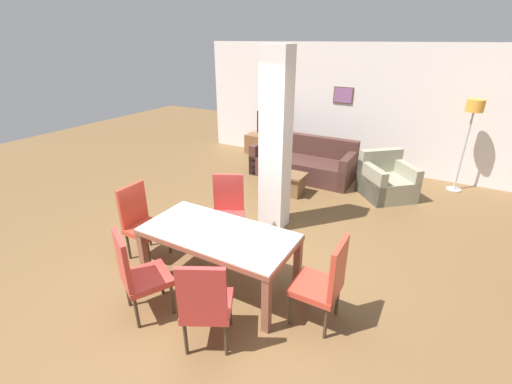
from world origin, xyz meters
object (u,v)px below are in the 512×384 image
object	(u,v)px
dining_table	(218,242)
tv_screen	(269,125)
dining_chair_near_left	(137,272)
dining_chair_near_right	(205,302)
floor_lamp	(473,115)
sofa	(303,163)
armchair	(386,182)
tv_stand	(269,146)
coffee_table	(288,183)
bottle	(281,167)
dining_chair_far_left	(228,208)
dining_chair_head_right	(325,281)
dining_chair_head_left	(141,220)

from	to	relation	value
dining_table	tv_screen	xyz separation A→B (m)	(-1.84, 4.82, 0.19)
dining_chair_near_left	dining_chair_near_right	bearing A→B (deg)	27.60
dining_chair_near_right	floor_lamp	size ratio (longest dim) A/B	0.57
sofa	armchair	world-z (taller)	sofa
armchair	tv_stand	xyz separation A→B (m)	(-3.10, 1.16, -0.05)
coffee_table	bottle	distance (m)	0.34
dining_chair_near_left	dining_chair_far_left	bearing A→B (deg)	118.13
floor_lamp	tv_screen	bearing A→B (deg)	177.62
dining_chair_near_right	armchair	world-z (taller)	dining_chair_near_right
dining_chair_far_left	armchair	distance (m)	3.28
dining_chair_near_right	coffee_table	xyz separation A→B (m)	(-0.84, 3.69, -0.32)
dining_chair_near_right	dining_chair_near_left	xyz separation A→B (m)	(-0.89, 0.01, 0.00)
bottle	dining_chair_near_right	bearing A→B (deg)	-74.69
dining_chair_near_left	dining_chair_head_right	bearing A→B (deg)	53.61
dining_chair_near_right	floor_lamp	distance (m)	5.90
sofa	floor_lamp	bearing A→B (deg)	-164.91
dining_table	dining_chair_head_right	world-z (taller)	dining_chair_head_right
dining_chair_far_left	tv_screen	xyz separation A→B (m)	(-1.40, 3.96, 0.24)
dining_table	tv_stand	distance (m)	5.17
dining_chair_near_right	floor_lamp	world-z (taller)	floor_lamp
dining_chair_far_left	dining_chair_near_left	bearing A→B (deg)	62.71
dining_chair_near_right	coffee_table	world-z (taller)	dining_chair_near_right
dining_chair_far_left	tv_stand	bearing A→B (deg)	-97.75
dining_chair_far_left	bottle	world-z (taller)	dining_chair_far_left
dining_chair_near_left	bottle	world-z (taller)	dining_chair_near_left
dining_chair_near_right	dining_chair_head_right	bearing A→B (deg)	16.50
tv_screen	dining_chair_near_left	bearing A→B (deg)	120.79
dining_chair_head_right	armchair	distance (m)	3.67
dining_table	dining_chair_near_right	distance (m)	0.95
dining_chair_head_left	sofa	bearing A→B (deg)	168.75
dining_chair_near_left	dining_table	bearing A→B (deg)	90.00
dining_chair_near_right	tv_screen	xyz separation A→B (m)	(-2.29, 5.66, 0.24)
dining_table	dining_chair_near_right	world-z (taller)	dining_chair_near_right
tv_screen	dining_chair_head_right	bearing A→B (deg)	140.02
bottle	floor_lamp	distance (m)	3.62
dining_chair_far_left	floor_lamp	distance (m)	4.84
dining_chair_near_left	sofa	xyz separation A→B (m)	(-0.06, 4.68, -0.25)
armchair	bottle	size ratio (longest dim) A/B	5.28
dining_chair_near_right	sofa	distance (m)	4.79
armchair	coffee_table	distance (m)	1.84
dining_chair_head_right	armchair	size ratio (longest dim) A/B	0.86
floor_lamp	dining_chair_far_left	bearing A→B (deg)	-127.19
sofa	tv_screen	size ratio (longest dim) A/B	2.70
dining_chair_near_right	tv_stand	world-z (taller)	dining_chair_near_right
dining_chair_near_right	dining_chair_head_right	xyz separation A→B (m)	(0.86, 0.84, 0.00)
tv_screen	floor_lamp	xyz separation A→B (m)	(4.27, -0.18, 0.71)
bottle	armchair	bearing A→B (deg)	23.71
tv_screen	dining_chair_far_left	bearing A→B (deg)	126.37
dining_chair_head_left	dining_chair_far_left	bearing A→B (deg)	136.29
bottle	dining_chair_far_left	bearing A→B (deg)	-86.44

